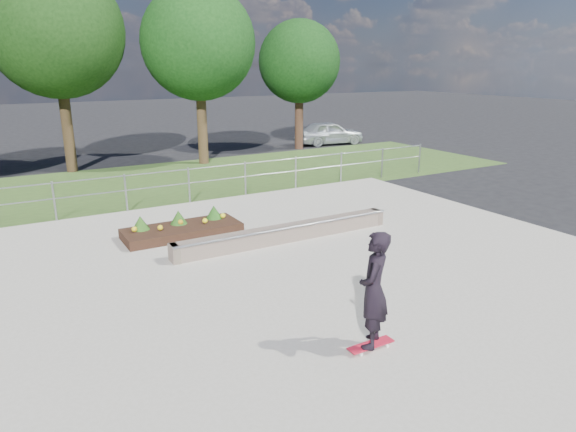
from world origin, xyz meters
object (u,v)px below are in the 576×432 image
at_px(planter_bed, 182,228).
at_px(grind_ledge, 286,233).
at_px(parked_car, 329,133).
at_px(skateboarder, 374,290).

bearing_deg(planter_bed, grind_ledge, -39.85).
bearing_deg(planter_bed, parked_car, 42.45).
bearing_deg(planter_bed, skateboarder, -84.15).
bearing_deg(parked_car, planter_bed, 139.89).
relative_size(planter_bed, skateboarder, 1.55).
distance_m(grind_ledge, parked_car, 16.94).
bearing_deg(parked_car, grind_ledge, 149.26).
bearing_deg(grind_ledge, parked_car, 51.82).
xyz_separation_m(grind_ledge, skateboarder, (-1.43, -5.14, 0.80)).
distance_m(skateboarder, parked_car, 21.96).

